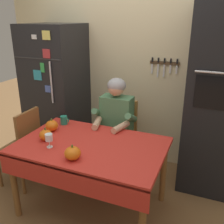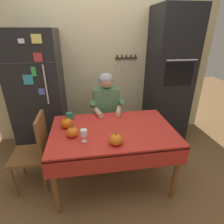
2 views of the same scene
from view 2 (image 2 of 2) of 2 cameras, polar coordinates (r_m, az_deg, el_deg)
The scene contains 13 objects.
ground_plane at distance 2.46m, azimuth 0.57°, elevation -21.71°, with size 10.00×10.00×0.00m, color brown.
back_wall_assembly at distance 3.08m, azimuth -2.63°, elevation 15.67°, with size 3.70×0.13×2.60m.
refrigerator at distance 2.85m, azimuth -21.97°, elevation 4.90°, with size 0.68×0.71×1.80m.
wall_oven at distance 3.07m, azimuth 17.41°, elevation 9.82°, with size 0.60×0.64×2.10m.
dining_table at distance 2.10m, azimuth 0.30°, elevation -7.68°, with size 1.40×0.90×0.74m.
chair_behind_person at distance 2.85m, azimuth -2.09°, elevation -1.72°, with size 0.40×0.40×0.93m.
seated_person at distance 2.59m, azimuth -1.66°, elevation 0.93°, with size 0.47×0.55×1.25m.
chair_left_side at distance 2.32m, azimuth -23.08°, elevation -10.71°, with size 0.40×0.40×0.93m.
coffee_mug at distance 2.32m, azimuth -13.30°, elevation -1.30°, with size 0.11×0.08×0.10m.
wine_glass at distance 1.83m, azimuth -8.93°, elevation -6.66°, with size 0.07×0.07×0.13m.
pumpkin_large at distance 2.14m, azimuth -14.18°, elevation -3.43°, with size 0.13×0.13×0.14m.
pumpkin_medium at distance 1.95m, azimuth -12.42°, elevation -6.24°, with size 0.13×0.13×0.13m.
pumpkin_small at distance 1.79m, azimuth 1.23°, elevation -8.65°, with size 0.14×0.14×0.13m.
Camera 2 is at (-0.28, -1.67, 1.78)m, focal length 28.88 mm.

